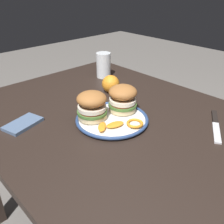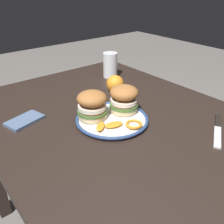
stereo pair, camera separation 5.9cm
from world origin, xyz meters
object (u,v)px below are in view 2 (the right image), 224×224
at_px(sandwich_half_left, 92,104).
at_px(drinking_glass, 110,67).
at_px(sandwich_half_right, 124,98).
at_px(whole_orange, 115,84).
at_px(dinner_plate, 112,119).
at_px(table_knife, 218,128).
at_px(dining_table, 121,143).

relative_size(sandwich_half_left, drinking_glass, 1.03).
xyz_separation_m(sandwich_half_right, drinking_glass, (0.36, -0.22, -0.01)).
bearing_deg(whole_orange, drinking_glass, -32.40).
relative_size(drinking_glass, whole_orange, 1.59).
bearing_deg(dinner_plate, sandwich_half_left, 47.00).
distance_m(sandwich_half_left, sandwich_half_right, 0.13).
height_order(sandwich_half_right, table_knife, sandwich_half_right).
height_order(sandwich_half_right, drinking_glass, drinking_glass).
bearing_deg(dining_table, whole_orange, -33.98).
distance_m(dinner_plate, whole_orange, 0.27).
xyz_separation_m(sandwich_half_right, table_knife, (-0.28, -0.19, -0.07)).
height_order(sandwich_half_left, whole_orange, sandwich_half_left).
relative_size(dining_table, sandwich_half_right, 8.95).
bearing_deg(dining_table, table_knife, -138.23).
bearing_deg(sandwich_half_left, dining_table, -127.65).
xyz_separation_m(sandwich_half_left, table_knife, (-0.32, -0.31, -0.07)).
bearing_deg(dinner_plate, table_knife, -136.19).
bearing_deg(dinner_plate, drinking_glass, -37.79).
bearing_deg(drinking_glass, dinner_plate, 142.21).
xyz_separation_m(drinking_glass, whole_orange, (-0.17, 0.11, -0.01)).
relative_size(dinner_plate, sandwich_half_right, 1.92).
bearing_deg(dinner_plate, sandwich_half_right, -77.58).
relative_size(dinner_plate, whole_orange, 3.34).
relative_size(dining_table, drinking_glass, 9.74).
bearing_deg(table_knife, dining_table, 41.77).
relative_size(dinner_plate, drinking_glass, 2.09).
bearing_deg(table_knife, sandwich_half_left, 44.32).
bearing_deg(dining_table, dinner_plate, 62.66).
bearing_deg(table_knife, drinking_glass, -2.72).
bearing_deg(sandwich_half_right, sandwich_half_left, 74.71).
bearing_deg(whole_orange, sandwich_half_left, 123.17).
bearing_deg(sandwich_half_left, dinner_plate, -133.00).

